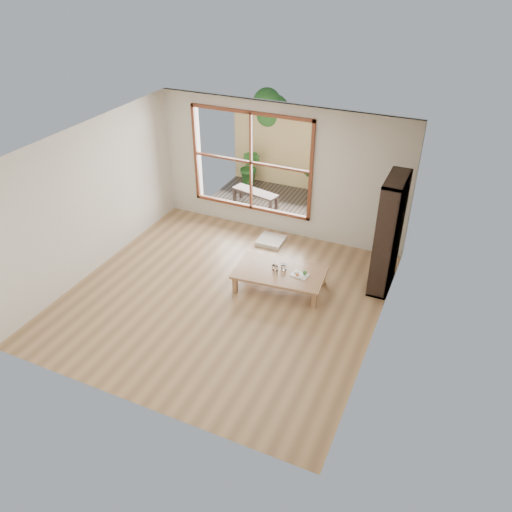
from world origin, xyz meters
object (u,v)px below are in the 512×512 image
Objects in this scene: food_tray at (301,274)px; garden_bench at (255,194)px; bookshelf at (389,234)px; low_table at (280,273)px.

food_tray is 0.27× the size of garden_bench.
low_table is at bearing -152.44° from bookshelf.
bookshelf is at bearing 41.79° from food_tray.
garden_bench is (-2.01, 2.61, -0.05)m from food_tray.
low_table is 3.11m from garden_bench.
bookshelf is 1.58m from food_tray.
garden_bench is at bearing 116.48° from low_table.
bookshelf reaches higher than food_tray.
food_tray is (0.36, 0.03, 0.06)m from low_table.
food_tray is 3.30m from garden_bench.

